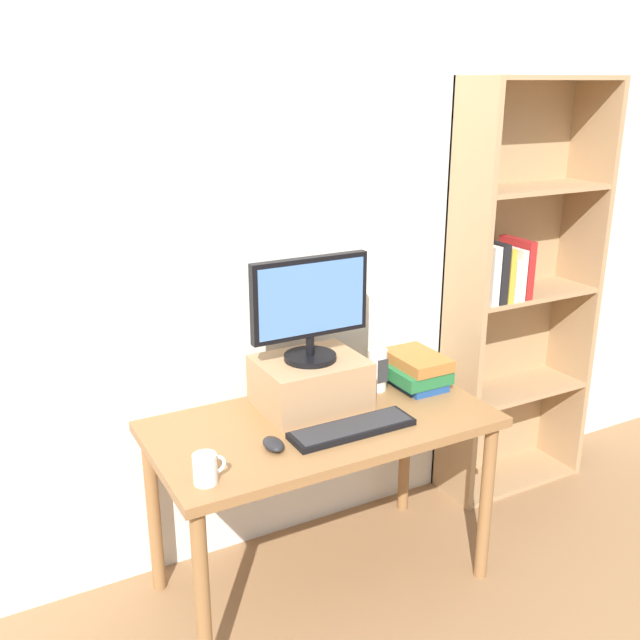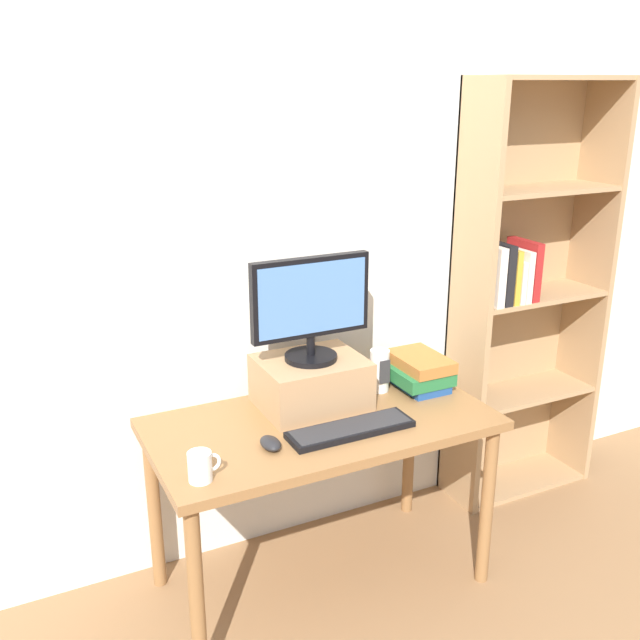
{
  "view_description": "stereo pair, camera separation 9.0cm",
  "coord_description": "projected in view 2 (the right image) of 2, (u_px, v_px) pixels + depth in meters",
  "views": [
    {
      "loc": [
        -1.12,
        -2.06,
        1.87
      ],
      "look_at": [
        0.02,
        0.05,
        1.07
      ],
      "focal_mm": 40.0,
      "sensor_mm": 36.0,
      "label": 1
    },
    {
      "loc": [
        -1.04,
        -2.1,
        1.87
      ],
      "look_at": [
        0.02,
        0.05,
        1.07
      ],
      "focal_mm": 40.0,
      "sensor_mm": 36.0,
      "label": 2
    }
  ],
  "objects": [
    {
      "name": "ground_plane",
      "position": [
        321.0,
        581.0,
        2.81
      ],
      "size": [
        12.0,
        12.0,
        0.0
      ],
      "primitive_type": "plane",
      "color": "olive"
    },
    {
      "name": "back_wall",
      "position": [
        273.0,
        237.0,
        2.76
      ],
      "size": [
        7.0,
        0.08,
        2.6
      ],
      "color": "silver",
      "rests_on": "ground_plane"
    },
    {
      "name": "desk",
      "position": [
        321.0,
        440.0,
        2.62
      ],
      "size": [
        1.25,
        0.64,
        0.7
      ],
      "color": "olive",
      "rests_on": "ground_plane"
    },
    {
      "name": "bookshelf_unit",
      "position": [
        523.0,
        292.0,
        3.22
      ],
      "size": [
        0.71,
        0.28,
        1.9
      ],
      "color": "tan",
      "rests_on": "ground_plane"
    },
    {
      "name": "riser_box",
      "position": [
        311.0,
        382.0,
        2.68
      ],
      "size": [
        0.39,
        0.31,
        0.19
      ],
      "color": "#A87F56",
      "rests_on": "desk"
    },
    {
      "name": "computer_monitor",
      "position": [
        311.0,
        305.0,
        2.58
      ],
      "size": [
        0.46,
        0.2,
        0.39
      ],
      "color": "black",
      "rests_on": "riser_box"
    },
    {
      "name": "keyboard",
      "position": [
        351.0,
        429.0,
        2.49
      ],
      "size": [
        0.46,
        0.13,
        0.02
      ],
      "color": "black",
      "rests_on": "desk"
    },
    {
      "name": "computer_mouse",
      "position": [
        270.0,
        443.0,
        2.38
      ],
      "size": [
        0.06,
        0.1,
        0.04
      ],
      "color": "black",
      "rests_on": "desk"
    },
    {
      "name": "book_stack",
      "position": [
        419.0,
        371.0,
        2.85
      ],
      "size": [
        0.21,
        0.26,
        0.13
      ],
      "color": "navy",
      "rests_on": "desk"
    },
    {
      "name": "coffee_mug",
      "position": [
        201.0,
        466.0,
        2.18
      ],
      "size": [
        0.11,
        0.07,
        0.1
      ],
      "color": "white",
      "rests_on": "desk"
    },
    {
      "name": "desk_speaker",
      "position": [
        379.0,
        370.0,
        2.81
      ],
      "size": [
        0.08,
        0.08,
        0.17
      ],
      "color": "silver",
      "rests_on": "desk"
    }
  ]
}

